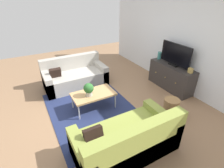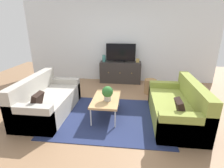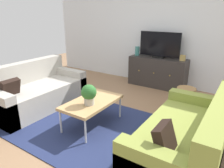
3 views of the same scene
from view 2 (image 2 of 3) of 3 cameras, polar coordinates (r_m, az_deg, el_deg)
The scene contains 12 objects.
ground_plane at distance 3.98m, azimuth -0.64°, elevation -9.74°, with size 10.00×10.00×0.00m, color #997251.
wall_back at distance 6.05m, azimuth 2.42°, elevation 13.80°, with size 6.40×0.12×2.70m, color white.
area_rug at distance 3.85m, azimuth -0.92°, elevation -10.75°, with size 2.50×1.90×0.01m, color navy.
couch_left_side at distance 4.18m, azimuth -20.86°, elevation -5.33°, with size 0.89×1.77×0.84m.
couch_right_side at distance 3.87m, azimuth 20.96°, elevation -7.39°, with size 0.89×1.77×0.84m.
coffee_table at distance 3.75m, azimuth -1.92°, elevation -5.04°, with size 0.56×0.99×0.42m.
potted_plant at distance 3.55m, azimuth -1.48°, elevation -2.90°, with size 0.23×0.23×0.31m.
tv_console at distance 5.95m, azimuth 2.77°, elevation 3.91°, with size 1.36×0.47×0.70m.
flat_screen_tv at distance 5.83m, azimuth 2.89°, elevation 10.15°, with size 0.97×0.16×0.60m.
glass_vase at distance 5.90m, azimuth -2.66°, elevation 8.40°, with size 0.11×0.11×0.22m, color teal.
mantel_clock at distance 5.84m, azimuth 8.39°, elevation 7.65°, with size 0.11×0.07×0.13m, color tan.
wicker_basket at distance 5.14m, azimuth 12.40°, elevation -0.79°, with size 0.34×0.34×0.41m, color #9E7547.
Camera 2 is at (0.44, -3.45, 1.94)m, focal length 27.94 mm.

